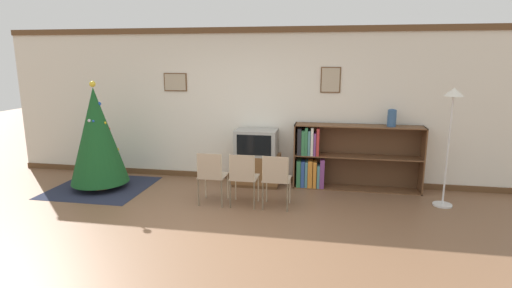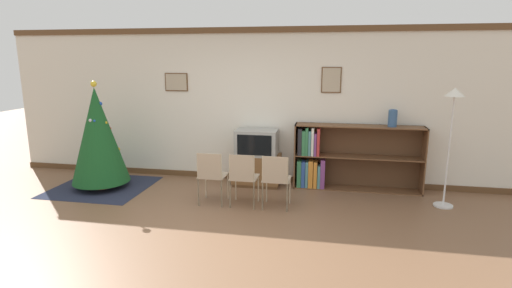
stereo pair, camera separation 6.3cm
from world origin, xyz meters
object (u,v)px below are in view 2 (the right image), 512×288
Objects in this scene: folding_chair_center at (243,176)px; standing_lamp at (452,117)px; folding_chair_right at (276,178)px; bookshelf at (334,159)px; tv_console at (257,170)px; vase at (393,118)px; folding_chair_left at (211,174)px; television at (257,142)px; christmas_tree at (98,136)px.

standing_lamp is at bearing 11.13° from folding_chair_center.
bookshelf is (0.83, 1.16, 0.04)m from folding_chair_right.
tv_console is 2.42m from vase.
vase reaches higher than folding_chair_right.
bookshelf is at bearing 178.83° from vase.
folding_chair_left is 1.00× the size of folding_chair_center.
television reaches higher than tv_console.
standing_lamp reaches higher than folding_chair_center.
standing_lamp is (1.63, -0.58, 0.84)m from bookshelf.
television is 0.40× the size of standing_lamp.
tv_console is 1.10m from folding_chair_center.
vase reaches higher than tv_console.
christmas_tree reaches higher than folding_chair_right.
television is 0.34× the size of bookshelf.
bookshelf is 1.19× the size of standing_lamp.
standing_lamp reaches higher than folding_chair_right.
tv_console is at bearing 65.74° from folding_chair_left.
tv_console is 0.39× the size of bookshelf.
folding_chair_right is at bearing -7.96° from christmas_tree.
folding_chair_center is (0.00, -1.08, 0.20)m from tv_console.
television is at bearing 170.36° from standing_lamp.
television is at bearing 14.09° from christmas_tree.
tv_console is 1.34m from bookshelf.
standing_lamp is (3.44, 0.58, 0.89)m from folding_chair_left.
bookshelf is at bearing 3.34° from television.
christmas_tree reaches higher than vase.
folding_chair_left is (-0.49, -1.08, -0.29)m from television.
tv_console is 1.21m from folding_chair_left.
christmas_tree is at bearing 168.42° from folding_chair_left.
bookshelf is (1.32, 0.07, 0.25)m from tv_console.
folding_chair_right is at bearing -125.56° from bookshelf.
television reaches higher than folding_chair_right.
bookshelf is (1.32, 1.16, 0.04)m from folding_chair_center.
folding_chair_left is (2.10, -0.43, -0.43)m from christmas_tree.
vase is at bearing 8.39° from christmas_tree.
bookshelf is (1.81, 1.16, 0.04)m from folding_chair_left.
folding_chair_center is (2.59, -0.43, -0.43)m from christmas_tree.
vase is (2.22, 0.06, 0.97)m from tv_console.
vase reaches higher than television.
folding_chair_center is (-0.00, -1.08, -0.29)m from television.
folding_chair_left is at bearing -114.26° from tv_console.
standing_lamp reaches higher than vase.
vase is (2.22, 1.14, 0.77)m from folding_chair_center.
television is 2.27m from vase.
christmas_tree is 2.19m from folding_chair_left.
folding_chair_left is at bearing -11.58° from christmas_tree.
folding_chair_left is at bearing -147.31° from bookshelf.
bookshelf is at bearing 160.52° from standing_lamp.
bookshelf is at bearing 10.54° from christmas_tree.
folding_chair_left is 2.15m from bookshelf.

